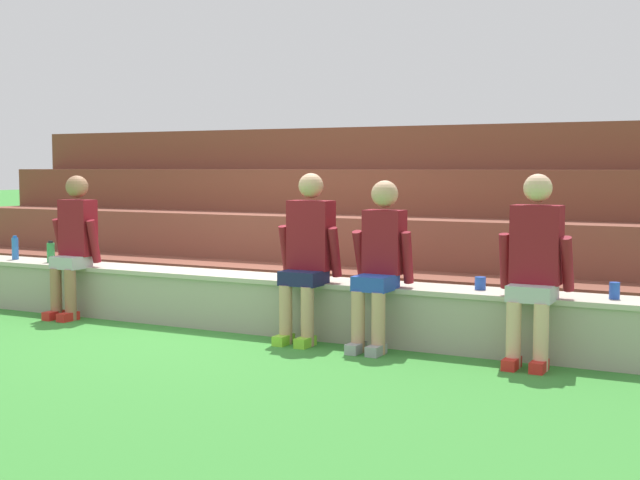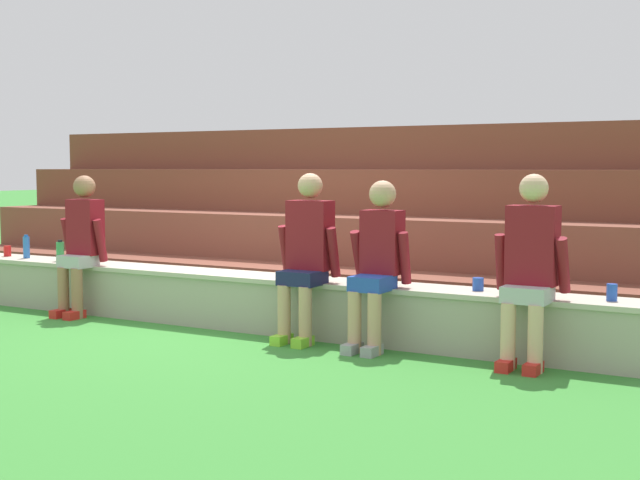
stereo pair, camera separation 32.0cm
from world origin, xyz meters
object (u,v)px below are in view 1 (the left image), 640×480
(person_left_of_center, at_px, (307,252))
(water_bottle_near_right, at_px, (15,248))
(person_far_left, at_px, (74,242))
(plastic_cup_left_end, at_px, (614,291))
(plastic_cup_middle, at_px, (480,283))
(water_bottle_mid_left, at_px, (51,252))
(person_right_of_center, at_px, (534,264))
(person_center, at_px, (380,259))

(person_left_of_center, height_order, water_bottle_near_right, person_left_of_center)
(person_far_left, bearing_deg, plastic_cup_left_end, 2.88)
(person_far_left, bearing_deg, plastic_cup_middle, 4.01)
(water_bottle_mid_left, relative_size, plastic_cup_middle, 2.15)
(person_far_left, xyz_separation_m, water_bottle_mid_left, (-0.51, 0.21, -0.14))
(plastic_cup_left_end, bearing_deg, plastic_cup_middle, 178.48)
(person_right_of_center, xyz_separation_m, water_bottle_mid_left, (-5.01, 0.22, -0.16))
(water_bottle_near_right, relative_size, plastic_cup_left_end, 2.01)
(person_far_left, height_order, water_bottle_near_right, person_far_left)
(water_bottle_mid_left, height_order, plastic_cup_left_end, water_bottle_mid_left)
(person_center, relative_size, person_right_of_center, 0.96)
(person_left_of_center, bearing_deg, person_right_of_center, -0.42)
(person_far_left, xyz_separation_m, person_right_of_center, (4.50, -0.01, 0.02))
(person_left_of_center, bearing_deg, plastic_cup_middle, 10.89)
(water_bottle_mid_left, xyz_separation_m, plastic_cup_left_end, (5.55, 0.04, -0.04))
(person_right_of_center, bearing_deg, plastic_cup_middle, 149.96)
(plastic_cup_left_end, height_order, plastic_cup_middle, plastic_cup_left_end)
(water_bottle_mid_left, distance_m, plastic_cup_left_end, 5.55)
(person_center, height_order, person_right_of_center, person_right_of_center)
(person_left_of_center, bearing_deg, plastic_cup_left_end, 5.73)
(person_right_of_center, distance_m, plastic_cup_middle, 0.61)
(person_far_left, height_order, water_bottle_mid_left, person_far_left)
(person_left_of_center, distance_m, plastic_cup_left_end, 2.47)
(person_center, xyz_separation_m, water_bottle_near_right, (-4.29, 0.22, -0.11))
(person_left_of_center, height_order, water_bottle_mid_left, person_left_of_center)
(person_left_of_center, distance_m, water_bottle_near_right, 3.64)
(person_left_of_center, relative_size, water_bottle_mid_left, 6.45)
(person_center, relative_size, water_bottle_mid_left, 6.19)
(water_bottle_mid_left, xyz_separation_m, plastic_cup_middle, (4.52, 0.07, -0.05))
(person_left_of_center, xyz_separation_m, person_right_of_center, (1.92, -0.01, 0.00))
(person_right_of_center, relative_size, plastic_cup_middle, 13.91)
(person_left_of_center, bearing_deg, water_bottle_near_right, 176.38)
(person_left_of_center, height_order, plastic_cup_left_end, person_left_of_center)
(person_center, height_order, water_bottle_near_right, person_center)
(water_bottle_near_right, xyz_separation_m, water_bottle_mid_left, (0.53, -0.03, -0.02))
(person_right_of_center, distance_m, water_bottle_near_right, 5.55)
(plastic_cup_left_end, bearing_deg, water_bottle_mid_left, -179.54)
(water_bottle_near_right, bearing_deg, person_center, -2.97)
(person_far_left, height_order, person_center, person_far_left)
(plastic_cup_left_end, bearing_deg, person_right_of_center, -154.02)
(water_bottle_mid_left, relative_size, plastic_cup_left_end, 1.76)
(water_bottle_near_right, xyz_separation_m, plastic_cup_middle, (5.05, 0.04, -0.07))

